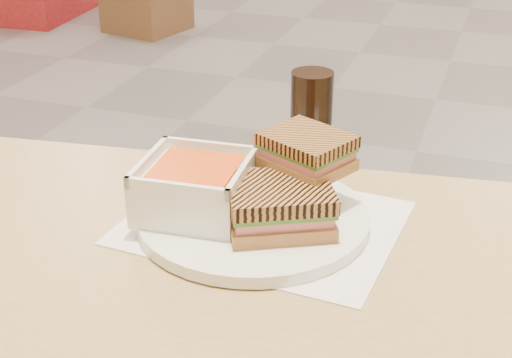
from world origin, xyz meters
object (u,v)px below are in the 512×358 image
(plate, at_px, (253,218))
(panini_lower, at_px, (279,206))
(cola_glass, at_px, (311,115))
(soup_bowl, at_px, (195,189))
(main_table, at_px, (128,355))

(plate, distance_m, panini_lower, 0.06)
(cola_glass, bearing_deg, plate, -93.26)
(plate, xyz_separation_m, soup_bowl, (-0.07, -0.02, 0.04))
(plate, height_order, panini_lower, panini_lower)
(soup_bowl, distance_m, panini_lower, 0.11)
(main_table, bearing_deg, plate, 57.72)
(main_table, height_order, plate, plate)
(plate, xyz_separation_m, panini_lower, (0.04, -0.02, 0.04))
(main_table, relative_size, panini_lower, 7.86)
(plate, xyz_separation_m, cola_glass, (0.01, 0.23, 0.06))
(cola_glass, bearing_deg, panini_lower, -83.58)
(plate, relative_size, panini_lower, 1.85)
(main_table, height_order, panini_lower, panini_lower)
(soup_bowl, relative_size, cola_glass, 1.04)
(panini_lower, bearing_deg, main_table, -135.20)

